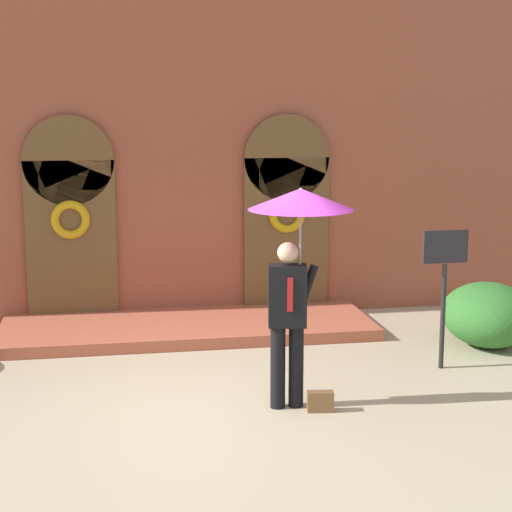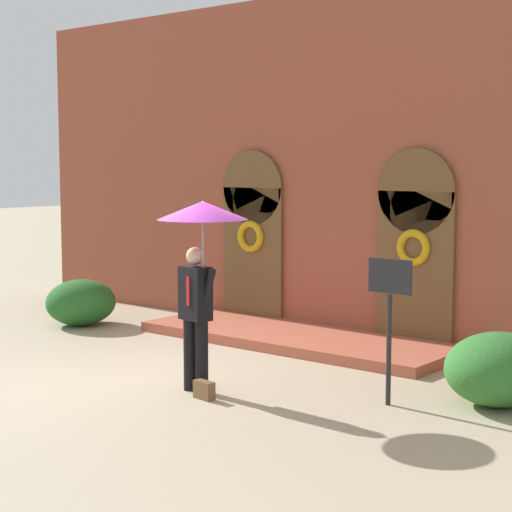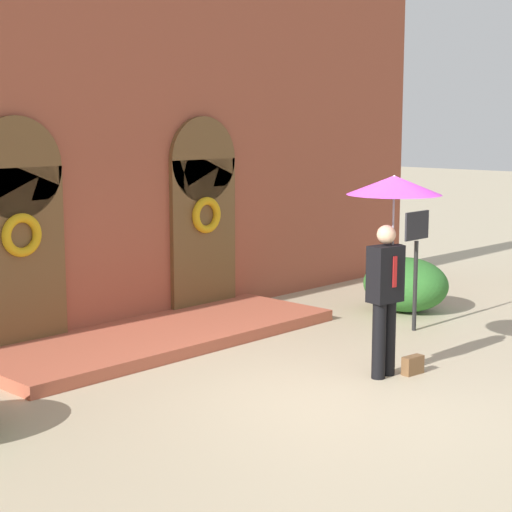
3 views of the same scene
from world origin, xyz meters
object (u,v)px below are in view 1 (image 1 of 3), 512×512
at_px(sign_post, 444,276).
at_px(shrub_right, 488,315).
at_px(person_with_umbrella, 297,231).
at_px(handbag, 320,401).

bearing_deg(sign_post, shrub_right, 39.53).
height_order(person_with_umbrella, shrub_right, person_with_umbrella).
bearing_deg(shrub_right, handbag, -144.72).
relative_size(person_with_umbrella, sign_post, 1.37).
bearing_deg(person_with_umbrella, sign_post, 25.51).
bearing_deg(handbag, person_with_umbrella, 145.60).
distance_m(person_with_umbrella, sign_post, 2.40).
height_order(person_with_umbrella, handbag, person_with_umbrella).
xyz_separation_m(handbag, sign_post, (1.83, 1.18, 1.05)).
bearing_deg(person_with_umbrella, shrub_right, 30.55).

